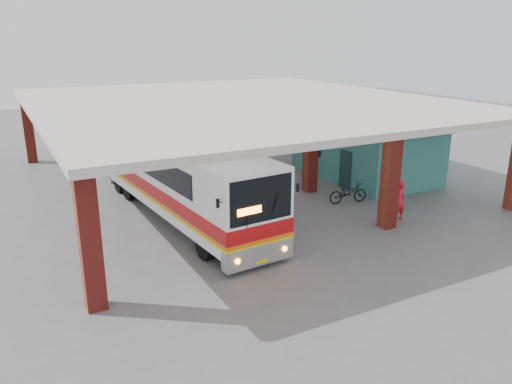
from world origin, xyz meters
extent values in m
plane|color=#515154|center=(0.00, 0.00, 0.00)|extent=(90.00, 90.00, 0.00)
cube|color=maroon|center=(3.00, -3.00, 2.17)|extent=(0.60, 0.60, 4.35)
cube|color=maroon|center=(3.00, 3.00, 2.17)|extent=(0.60, 0.60, 4.35)
cube|color=maroon|center=(3.00, 9.00, 2.17)|extent=(0.60, 0.60, 4.35)
cube|color=maroon|center=(-9.50, -4.00, 2.17)|extent=(0.60, 0.60, 4.35)
cube|color=maroon|center=(-9.50, 17.00, 2.17)|extent=(0.60, 0.60, 4.35)
cube|color=maroon|center=(10.00, 17.00, 2.17)|extent=(0.60, 0.60, 4.35)
cube|color=beige|center=(0.50, 6.50, 4.50)|extent=(21.00, 23.00, 0.30)
cube|color=#30796A|center=(7.50, 4.00, 1.50)|extent=(5.00, 8.00, 3.00)
cube|color=#4B4B4B|center=(7.50, 4.00, 3.05)|extent=(5.20, 8.20, 0.12)
cube|color=#123230|center=(4.98, 2.50, 1.05)|extent=(0.08, 0.95, 2.10)
cube|color=black|center=(4.98, 5.50, 1.80)|extent=(0.08, 1.20, 1.00)
cube|color=black|center=(4.95, 5.50, 1.80)|extent=(0.04, 1.30, 1.10)
cube|color=white|center=(-4.39, 2.37, 2.08)|extent=(3.79, 13.33, 3.07)
cube|color=white|center=(-4.30, 1.27, 3.73)|extent=(1.58, 3.38, 0.27)
cube|color=gray|center=(-3.88, -3.99, 0.60)|extent=(2.79, 0.66, 0.77)
cube|color=#A80B0E|center=(-4.39, 2.37, 1.48)|extent=(3.83, 13.33, 0.55)
cube|color=#D8640C|center=(-4.39, 2.37, 1.13)|extent=(3.83, 13.33, 0.14)
cube|color=yellow|center=(-4.39, 2.37, 1.01)|extent=(3.83, 13.33, 0.11)
cube|color=black|center=(-3.86, -4.15, 2.65)|extent=(2.49, 0.30, 1.59)
cube|color=black|center=(-5.83, 3.13, 2.63)|extent=(0.84, 9.84, 0.99)
cube|color=black|center=(-3.08, 3.35, 2.63)|extent=(0.84, 9.84, 0.99)
cube|color=#FF5905|center=(-4.35, -4.25, 2.36)|extent=(0.93, 0.12, 0.24)
sphere|color=orange|center=(-4.84, -4.30, 0.64)|extent=(0.20, 0.20, 0.20)
sphere|color=orange|center=(-2.87, -4.14, 0.64)|extent=(0.20, 0.20, 0.20)
cube|color=yellow|center=(-3.86, -4.23, 0.38)|extent=(0.49, 0.07, 0.13)
cylinder|color=black|center=(-5.20, -2.32, 0.55)|extent=(0.44, 1.12, 1.10)
cylinder|color=black|center=(-2.83, -2.13, 0.55)|extent=(0.44, 1.12, 1.10)
cylinder|color=black|center=(-5.88, 6.09, 0.55)|extent=(0.44, 1.12, 1.10)
cylinder|color=black|center=(-3.51, 6.28, 0.55)|extent=(0.44, 1.12, 1.10)
cylinder|color=black|center=(-6.00, 7.51, 0.55)|extent=(0.44, 1.12, 1.10)
cylinder|color=black|center=(-3.62, 7.70, 0.55)|extent=(0.44, 1.12, 1.10)
imported|color=black|center=(3.57, 0.44, 0.52)|extent=(2.09, 1.08, 1.05)
imported|color=red|center=(4.02, -2.57, 0.94)|extent=(0.70, 0.47, 1.88)
cube|color=red|center=(4.46, 5.38, 0.25)|extent=(0.53, 0.53, 0.07)
cube|color=red|center=(4.66, 5.41, 0.55)|extent=(0.13, 0.47, 0.66)
cylinder|color=black|center=(4.31, 5.17, 0.11)|extent=(0.03, 0.03, 0.22)
cylinder|color=black|center=(4.68, 5.22, 0.11)|extent=(0.03, 0.03, 0.22)
cylinder|color=black|center=(4.25, 5.54, 0.11)|extent=(0.03, 0.03, 0.22)
cylinder|color=black|center=(4.62, 5.60, 0.11)|extent=(0.03, 0.03, 0.22)
camera|label=1|loc=(-11.56, -18.22, 7.93)|focal=35.00mm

